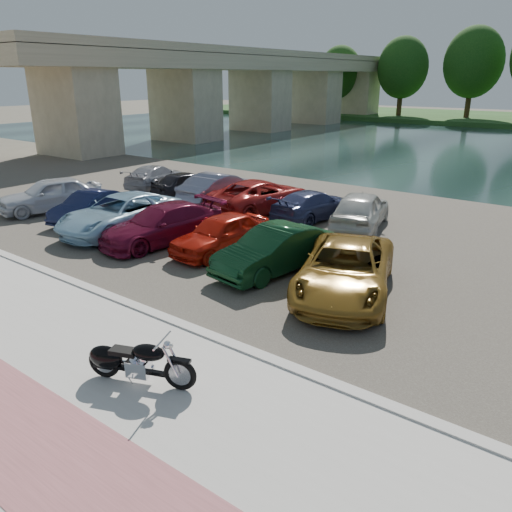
{
  "coord_description": "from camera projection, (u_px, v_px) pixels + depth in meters",
  "views": [
    {
      "loc": [
        7.24,
        -5.67,
        5.85
      ],
      "look_at": [
        -0.68,
        4.86,
        1.1
      ],
      "focal_mm": 35.0,
      "sensor_mm": 36.0,
      "label": 1
    }
  ],
  "objects": [
    {
      "name": "car_5",
      "position": [
        274.0,
        250.0,
        15.56
      ],
      "size": [
        2.13,
        4.47,
        1.42
      ],
      "primitive_type": "imported",
      "rotation": [
        0.0,
        0.0,
        -0.15
      ],
      "color": "#0E351A",
      "rests_on": "parking_lot"
    },
    {
      "name": "car_0",
      "position": [
        51.0,
        195.0,
        22.63
      ],
      "size": [
        3.08,
        4.84,
        1.53
      ],
      "primitive_type": "imported",
      "rotation": [
        0.0,
        0.0,
        -0.31
      ],
      "color": "silver",
      "rests_on": "parking_lot"
    },
    {
      "name": "car_11",
      "position": [
        313.0,
        205.0,
        21.39
      ],
      "size": [
        2.31,
        4.5,
        1.25
      ],
      "primitive_type": "imported",
      "rotation": [
        0.0,
        0.0,
        3.01
      ],
      "color": "navy",
      "rests_on": "parking_lot"
    },
    {
      "name": "parking_lot",
      "position": [
        369.0,
        242.0,
        18.61
      ],
      "size": [
        60.0,
        18.0,
        0.04
      ],
      "primitive_type": "cube",
      "color": "#433D36",
      "rests_on": "ground"
    },
    {
      "name": "car_10",
      "position": [
        260.0,
        196.0,
        22.6
      ],
      "size": [
        3.15,
        5.54,
        1.46
      ],
      "primitive_type": "imported",
      "rotation": [
        0.0,
        0.0,
        3.0
      ],
      "color": "#AA1F1C",
      "rests_on": "parking_lot"
    },
    {
      "name": "motorcycle",
      "position": [
        131.0,
        361.0,
        9.84
      ],
      "size": [
        2.23,
        1.11,
        1.05
      ],
      "rotation": [
        0.0,
        0.0,
        0.38
      ],
      "color": "black",
      "rests_on": "promenade"
    },
    {
      "name": "kerb",
      "position": [
        206.0,
        335.0,
        11.83
      ],
      "size": [
        60.0,
        0.3,
        0.14
      ],
      "primitive_type": "cube",
      "color": "beige",
      "rests_on": "ground"
    },
    {
      "name": "car_8",
      "position": [
        187.0,
        183.0,
        25.65
      ],
      "size": [
        2.06,
        3.93,
        1.28
      ],
      "primitive_type": "imported",
      "rotation": [
        0.0,
        0.0,
        2.99
      ],
      "color": "black",
      "rests_on": "parking_lot"
    },
    {
      "name": "car_3",
      "position": [
        162.0,
        224.0,
        18.31
      ],
      "size": [
        2.76,
        5.1,
        1.4
      ],
      "primitive_type": "imported",
      "rotation": [
        0.0,
        0.0,
        -0.17
      ],
      "color": "maroon",
      "rests_on": "parking_lot"
    },
    {
      "name": "promenade",
      "position": [
        101.0,
        397.0,
        9.58
      ],
      "size": [
        60.0,
        6.0,
        0.1
      ],
      "primitive_type": "cube",
      "color": "beige",
      "rests_on": "ground"
    },
    {
      "name": "car_6",
      "position": [
        345.0,
        269.0,
        13.93
      ],
      "size": [
        4.1,
        5.81,
        1.47
      ],
      "primitive_type": "imported",
      "rotation": [
        0.0,
        0.0,
        0.35
      ],
      "color": "olive",
      "rests_on": "parking_lot"
    },
    {
      "name": "bridge",
      "position": [
        255.0,
        80.0,
        55.15
      ],
      "size": [
        7.0,
        56.0,
        8.55
      ],
      "color": "tan",
      "rests_on": "ground"
    },
    {
      "name": "car_2",
      "position": [
        121.0,
        214.0,
        19.57
      ],
      "size": [
        2.6,
        5.34,
        1.46
      ],
      "primitive_type": "imported",
      "rotation": [
        0.0,
        0.0,
        0.03
      ],
      "color": "#95C0DA",
      "rests_on": "parking_lot"
    },
    {
      "name": "car_12",
      "position": [
        361.0,
        209.0,
        20.07
      ],
      "size": [
        2.89,
        4.83,
        1.54
      ],
      "primitive_type": "imported",
      "rotation": [
        0.0,
        0.0,
        3.39
      ],
      "color": "beige",
      "rests_on": "parking_lot"
    },
    {
      "name": "car_7",
      "position": [
        155.0,
        176.0,
        27.47
      ],
      "size": [
        2.82,
        4.62,
        1.25
      ],
      "primitive_type": "imported",
      "rotation": [
        0.0,
        0.0,
        3.4
      ],
      "color": "#95959D",
      "rests_on": "parking_lot"
    },
    {
      "name": "car_4",
      "position": [
        221.0,
        233.0,
        17.32
      ],
      "size": [
        1.88,
        4.07,
        1.35
      ],
      "primitive_type": "imported",
      "rotation": [
        0.0,
        0.0,
        -0.07
      ],
      "color": "#B91A0C",
      "rests_on": "parking_lot"
    },
    {
      "name": "pink_path",
      "position": [
        27.0,
        437.0,
        8.43
      ],
      "size": [
        60.0,
        2.0,
        0.01
      ],
      "primitive_type": "cube",
      "color": "#8F5053",
      "rests_on": "promenade"
    },
    {
      "name": "ground",
      "position": [
        141.0,
        376.0,
        10.35
      ],
      "size": [
        200.0,
        200.0,
        0.0
      ],
      "primitive_type": "plane",
      "color": "#595447",
      "rests_on": "ground"
    },
    {
      "name": "car_1",
      "position": [
        89.0,
        206.0,
        21.21
      ],
      "size": [
        2.1,
        3.94,
        1.23
      ],
      "primitive_type": "imported",
      "rotation": [
        0.0,
        0.0,
        0.22
      ],
      "color": "#13193B",
      "rests_on": "parking_lot"
    },
    {
      "name": "car_9",
      "position": [
        220.0,
        188.0,
        23.94
      ],
      "size": [
        1.66,
        4.6,
        1.51
      ],
      "primitive_type": "imported",
      "rotation": [
        0.0,
        0.0,
        3.15
      ],
      "color": "slate",
      "rests_on": "parking_lot"
    }
  ]
}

